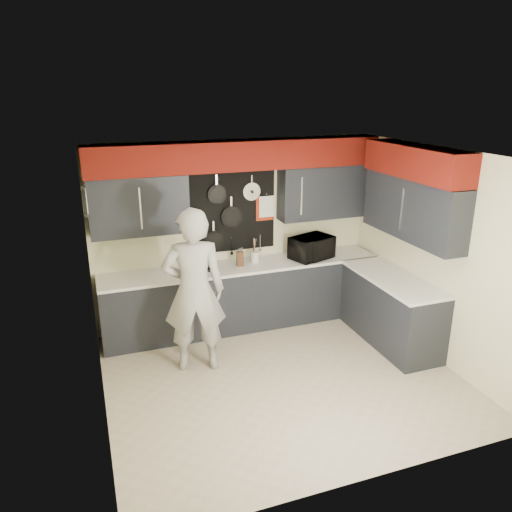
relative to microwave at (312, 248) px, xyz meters
name	(u,v)px	position (x,y,z in m)	size (l,w,h in m)	color
ground	(282,377)	(-1.00, -1.37, -1.08)	(4.00, 4.00, 0.00)	tan
back_wall_assembly	(239,184)	(-1.00, 0.23, 0.93)	(4.00, 0.36, 2.60)	beige
right_wall_assembly	(416,200)	(0.85, -1.11, 0.86)	(0.36, 3.50, 2.60)	beige
left_wall_assembly	(94,295)	(-3.00, -1.35, 0.25)	(0.05, 3.50, 2.60)	beige
base_cabinets	(284,299)	(-0.51, -0.24, -0.62)	(3.95, 2.20, 0.92)	black
microwave	(312,248)	(0.00, 0.00, 0.00)	(0.58, 0.40, 0.32)	black
knife_block	(240,259)	(-1.05, 0.05, -0.06)	(0.09, 0.09, 0.20)	#382012
utensil_crock	(255,257)	(-0.81, 0.13, -0.08)	(0.12, 0.12, 0.15)	white
coffee_maker	(204,258)	(-1.55, 0.07, 0.00)	(0.18, 0.22, 0.31)	black
person	(194,291)	(-1.89, -0.81, -0.08)	(0.73, 0.48, 2.00)	#AEADAB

